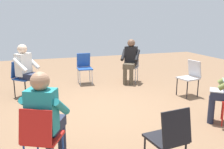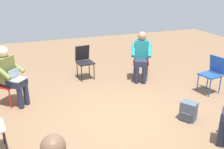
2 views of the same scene
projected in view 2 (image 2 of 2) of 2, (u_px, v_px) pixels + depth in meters
name	position (u px, v px, depth m)	size (l,w,h in m)	color
ground_plane	(123.00, 119.00, 4.69)	(14.00, 14.00, 0.00)	brown
chair_north	(213.00, 72.00, 5.63)	(0.46, 0.50, 0.85)	#1E4799
chair_southwest	(4.00, 81.00, 5.12)	(0.58, 0.59, 0.85)	red
chair_west	(84.00, 60.00, 6.48)	(0.48, 0.44, 0.85)	black
chair_northwest	(141.00, 59.00, 6.50)	(0.57, 0.55, 0.85)	red
person_with_laptop	(10.00, 73.00, 4.99)	(0.63, 0.64, 1.24)	#23283D
person_in_teal	(141.00, 54.00, 6.27)	(0.62, 0.62, 1.24)	#23283D
backpack_near_laptop_user	(188.00, 112.00, 4.61)	(0.34, 0.32, 0.36)	#475160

